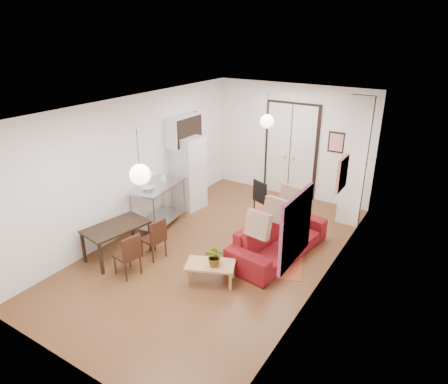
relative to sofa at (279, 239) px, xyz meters
The scene contains 27 objects.
floor 1.25m from the sofa, 154.17° to the right, with size 7.00×7.00×0.00m, color brown.
ceiling 2.83m from the sofa, 154.17° to the right, with size 4.20×7.00×0.02m, color silver.
wall_back 3.36m from the sofa, 109.92° to the left, with size 4.20×0.02×2.90m, color white.
wall_front 4.31m from the sofa, 105.02° to the right, with size 4.20×0.02×2.90m, color white.
wall_left 3.41m from the sofa, behind, with size 0.02×7.00×2.90m, color white.
wall_right 1.60m from the sofa, 27.10° to the right, with size 0.02×7.00×2.90m, color white.
double_doors 3.24m from the sofa, 110.20° to the left, with size 1.44×0.06×2.50m, color silver.
stub_partition 2.44m from the sofa, 69.19° to the left, with size 0.50×0.10×2.90m, color white.
wall_cabinet 3.52m from the sofa, 161.95° to the left, with size 0.35×1.00×0.70m, color white.
painting_popart 2.42m from the sofa, 60.67° to the right, with size 0.05×1.00×1.00m, color red.
painting_abstract 1.79m from the sofa, 15.58° to the left, with size 0.05×0.50×0.60m, color beige.
poster_back 3.21m from the sofa, 88.62° to the left, with size 0.40×0.03×0.50m, color red.
print_left 3.83m from the sofa, 154.86° to the left, with size 0.03×0.44×0.54m, color #9D6141.
pendant_back 2.65m from the sofa, 126.14° to the left, with size 0.30×0.30×0.80m.
pendant_front 3.34m from the sofa, 113.16° to the right, with size 0.30×0.30×0.80m.
kilim_rug 0.94m from the sofa, 119.82° to the left, with size 1.29×3.43×0.01m, color #B94B2E.
sofa is the anchor object (origin of this frame).
coffee_table 1.61m from the sofa, 112.37° to the right, with size 0.96×0.77×0.37m.
potted_plant 1.59m from the sofa, 109.01° to the right, with size 0.29×0.33×0.37m, color #316A2F.
kitchen_counter 2.80m from the sofa, behind, with size 0.83×1.39×1.00m.
bowl 2.91m from the sofa, 167.15° to the right, with size 0.24×0.24×0.06m, color silver.
soap_bottle 2.91m from the sofa, behind, with size 0.10×0.09×0.21m, color teal.
fridge 3.02m from the sofa, 162.58° to the left, with size 0.63×0.63×1.79m, color silver.
dining_table 3.15m from the sofa, 146.57° to the right, with size 0.88×1.30×0.66m.
dining_chair_near 2.40m from the sofa, 147.24° to the right, with size 0.45×0.58×0.82m.
dining_chair_far 2.84m from the sofa, 135.28° to the right, with size 0.45×0.58×0.82m.
black_side_chair 1.72m from the sofa, 123.90° to the left, with size 0.57×0.58×0.95m.
Camera 1 is at (3.80, -5.84, 4.18)m, focal length 32.00 mm.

